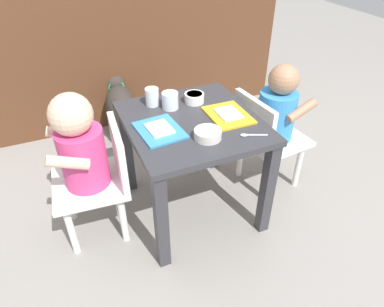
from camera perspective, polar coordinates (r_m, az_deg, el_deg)
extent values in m
plane|color=gray|center=(1.63, 0.00, -8.64)|extent=(7.00, 7.00, 0.00)
cube|color=#56331E|center=(2.29, -11.03, 16.99)|extent=(1.92, 0.37, 0.85)
cube|color=#333338|center=(1.35, 0.00, 5.16)|extent=(0.51, 0.54, 0.03)
cube|color=#333338|center=(1.26, -5.09, -11.34)|extent=(0.04, 0.04, 0.44)
cube|color=#333338|center=(1.41, 12.34, -5.87)|extent=(0.04, 0.04, 0.44)
cube|color=#333338|center=(1.62, -10.70, 0.40)|extent=(0.04, 0.04, 0.44)
cube|color=#333338|center=(1.74, 3.62, 3.77)|extent=(0.04, 0.04, 0.44)
cube|color=white|center=(1.42, -16.58, -4.76)|extent=(0.30, 0.30, 0.02)
cube|color=white|center=(1.35, -12.08, 0.13)|extent=(0.04, 0.27, 0.22)
cylinder|color=#D83F7F|center=(1.34, -17.48, -0.67)|extent=(0.17, 0.17, 0.23)
sphere|color=beige|center=(1.25, -19.44, 6.10)|extent=(0.15, 0.15, 0.15)
cylinder|color=white|center=(1.58, -19.69, -6.80)|extent=(0.03, 0.03, 0.24)
cylinder|color=white|center=(1.44, -19.33, -11.98)|extent=(0.03, 0.03, 0.24)
cylinder|color=white|center=(1.58, -12.53, -5.45)|extent=(0.03, 0.03, 0.24)
cylinder|color=white|center=(1.43, -11.32, -10.49)|extent=(0.03, 0.03, 0.24)
cylinder|color=beige|center=(1.39, -20.19, 3.09)|extent=(0.15, 0.05, 0.09)
cylinder|color=beige|center=(1.23, -19.85, -1.41)|extent=(0.15, 0.05, 0.09)
cube|color=white|center=(1.66, 13.17, 2.51)|extent=(0.31, 0.31, 0.02)
cube|color=white|center=(1.53, 10.08, 5.01)|extent=(0.05, 0.27, 0.22)
cylinder|color=#388CD8|center=(1.60, 13.75, 6.13)|extent=(0.17, 0.17, 0.22)
sphere|color=#A87A5B|center=(1.53, 14.94, 11.75)|extent=(0.13, 0.13, 0.13)
cylinder|color=white|center=(1.74, 17.19, -1.87)|extent=(0.03, 0.03, 0.24)
cylinder|color=white|center=(1.85, 13.04, 1.42)|extent=(0.03, 0.03, 0.24)
cylinder|color=white|center=(1.62, 12.07, -3.99)|extent=(0.03, 0.03, 0.24)
cylinder|color=white|center=(1.74, 8.00, -0.34)|extent=(0.03, 0.03, 0.24)
cylinder|color=#A87A5B|center=(1.55, 17.65, 6.75)|extent=(0.15, 0.05, 0.09)
cylinder|color=#A87A5B|center=(1.67, 13.23, 9.61)|extent=(0.15, 0.05, 0.09)
ellipsoid|color=#332D28|center=(2.02, -11.73, 7.94)|extent=(0.20, 0.35, 0.19)
sphere|color=#332D28|center=(2.18, -12.54, 11.27)|extent=(0.12, 0.12, 0.12)
sphere|color=black|center=(2.21, -12.65, 11.56)|extent=(0.05, 0.05, 0.05)
torus|color=green|center=(2.15, -12.39, 10.58)|extent=(0.10, 0.04, 0.10)
sphere|color=#332D28|center=(1.86, -11.24, 6.78)|extent=(0.05, 0.05, 0.05)
cylinder|color=#332D28|center=(2.18, -10.29, 5.75)|extent=(0.04, 0.04, 0.14)
cylinder|color=#332D28|center=(2.17, -12.86, 5.32)|extent=(0.04, 0.04, 0.14)
cylinder|color=#332D28|center=(2.02, -9.51, 3.24)|extent=(0.04, 0.04, 0.14)
cylinder|color=#332D28|center=(2.01, -12.27, 2.77)|extent=(0.04, 0.04, 0.14)
cube|color=#388CD8|center=(1.28, -5.39, 3.85)|extent=(0.17, 0.20, 0.01)
cube|color=white|center=(1.27, -5.41, 4.16)|extent=(0.09, 0.11, 0.01)
cube|color=gold|center=(1.38, 6.01, 6.34)|extent=(0.15, 0.20, 0.01)
cube|color=white|center=(1.37, 6.03, 6.64)|extent=(0.08, 0.11, 0.01)
cylinder|color=white|center=(1.45, -6.61, 9.29)|extent=(0.06, 0.06, 0.07)
cylinder|color=silver|center=(1.45, -6.57, 8.78)|extent=(0.05, 0.05, 0.04)
cylinder|color=white|center=(1.41, -3.63, 8.74)|extent=(0.07, 0.07, 0.07)
cylinder|color=silver|center=(1.42, -3.61, 8.35)|extent=(0.06, 0.06, 0.05)
cylinder|color=white|center=(1.47, 0.39, 9.19)|extent=(0.08, 0.08, 0.04)
cylinder|color=gold|center=(1.46, 0.39, 9.78)|extent=(0.07, 0.07, 0.01)
cylinder|color=silver|center=(1.23, 2.75, 3.24)|extent=(0.10, 0.10, 0.03)
cylinder|color=gold|center=(1.22, 2.77, 3.77)|extent=(0.08, 0.08, 0.01)
cylinder|color=silver|center=(1.27, 10.73, 3.02)|extent=(0.07, 0.04, 0.01)
ellipsoid|color=silver|center=(1.26, 8.60, 3.05)|extent=(0.03, 0.03, 0.01)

